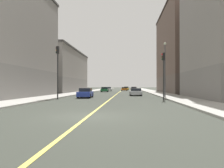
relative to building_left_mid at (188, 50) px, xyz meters
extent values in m
plane|color=#32352E|center=(-16.10, -39.38, -9.88)|extent=(400.00, 400.00, 0.00)
cube|color=#9E9B93|center=(-7.42, 9.62, -9.81)|extent=(3.77, 168.00, 0.15)
cube|color=#9E9B93|center=(-24.79, 9.62, -9.81)|extent=(3.77, 168.00, 0.15)
cube|color=#E5D14C|center=(-16.10, 9.62, -9.88)|extent=(0.16, 154.00, 0.01)
cube|color=brown|center=(0.00, 0.00, -7.95)|extent=(11.07, 24.79, 3.88)
cube|color=brown|center=(0.00, 0.00, 1.73)|extent=(11.07, 24.79, 15.48)
cube|color=#2B221D|center=(0.00, 0.00, 9.67)|extent=(11.37, 25.09, 0.40)
cube|color=slate|center=(-32.21, 2.95, -8.14)|extent=(11.07, 25.85, 3.48)
cube|color=gray|center=(-32.21, 2.95, -2.99)|extent=(11.07, 25.85, 6.84)
cube|color=#3B3937|center=(-32.21, 2.95, 0.63)|extent=(11.37, 26.15, 0.40)
cylinder|color=#2D2D2D|center=(-9.70, -25.42, -7.56)|extent=(0.16, 0.16, 4.66)
cube|color=black|center=(-9.70, -25.42, -4.78)|extent=(0.28, 0.32, 0.90)
sphere|color=red|center=(-9.86, -25.42, -4.51)|extent=(0.20, 0.20, 0.20)
sphere|color=#352204|center=(-9.86, -25.42, -4.79)|extent=(0.20, 0.20, 0.20)
sphere|color=black|center=(-9.86, -25.42, -5.07)|extent=(0.20, 0.20, 0.20)
cylinder|color=#2D2D2D|center=(-22.51, -25.42, -7.09)|extent=(0.16, 0.16, 5.59)
cube|color=black|center=(-22.51, -25.42, -3.84)|extent=(0.28, 0.32, 0.90)
sphere|color=#320404|center=(-22.67, -25.42, -3.57)|extent=(0.20, 0.20, 0.20)
sphere|color=orange|center=(-22.67, -25.42, -3.85)|extent=(0.20, 0.20, 0.20)
sphere|color=black|center=(-22.67, -25.42, -4.13)|extent=(0.20, 0.20, 0.20)
cylinder|color=#4C4C51|center=(-8.70, -20.47, -6.08)|extent=(0.14, 0.14, 7.30)
sphere|color=#EAEACC|center=(-8.70, -20.47, -2.28)|extent=(0.36, 0.36, 0.36)
cube|color=gold|center=(-14.57, 30.24, -9.38)|extent=(2.02, 4.55, 0.58)
cube|color=black|center=(-14.56, 30.20, -8.84)|extent=(1.70, 2.37, 0.49)
cylinder|color=black|center=(-15.46, 31.58, -9.56)|extent=(0.25, 0.65, 0.64)
cylinder|color=black|center=(-13.80, 31.66, -9.56)|extent=(0.25, 0.65, 0.64)
cylinder|color=black|center=(-15.33, 28.81, -9.56)|extent=(0.25, 0.65, 0.64)
cylinder|color=black|center=(-13.67, 28.89, -9.56)|extent=(0.25, 0.65, 0.64)
cube|color=maroon|center=(-11.99, 16.68, -9.35)|extent=(2.06, 4.63, 0.62)
cube|color=black|center=(-11.99, 16.57, -8.82)|extent=(1.73, 2.28, 0.45)
cylinder|color=black|center=(-12.76, 18.12, -9.56)|extent=(0.25, 0.65, 0.64)
cylinder|color=black|center=(-11.08, 18.04, -9.56)|extent=(0.25, 0.65, 0.64)
cylinder|color=black|center=(-12.89, 15.31, -9.56)|extent=(0.25, 0.65, 0.64)
cylinder|color=black|center=(-11.21, 15.23, -9.56)|extent=(0.25, 0.65, 0.64)
cube|color=#23389E|center=(-19.77, -21.84, -9.35)|extent=(1.92, 4.12, 0.63)
cube|color=black|center=(-19.78, -21.67, -8.78)|extent=(1.62, 1.96, 0.49)
cylinder|color=black|center=(-20.62, -20.62, -9.56)|extent=(0.25, 0.65, 0.64)
cylinder|color=black|center=(-19.02, -20.56, -9.56)|extent=(0.25, 0.65, 0.64)
cylinder|color=black|center=(-20.52, -23.13, -9.56)|extent=(0.25, 0.65, 0.64)
cylinder|color=black|center=(-18.92, -23.07, -9.56)|extent=(0.25, 0.65, 0.64)
cube|color=#1E6B38|center=(-20.09, 5.80, -9.36)|extent=(1.99, 4.54, 0.60)
cube|color=black|center=(-20.09, 5.91, -8.82)|extent=(1.68, 2.11, 0.49)
cylinder|color=black|center=(-20.97, 7.15, -9.56)|extent=(0.24, 0.65, 0.64)
cylinder|color=black|center=(-19.30, 7.21, -9.56)|extent=(0.24, 0.65, 0.64)
cylinder|color=black|center=(-20.87, 4.38, -9.56)|extent=(0.24, 0.65, 0.64)
cylinder|color=black|center=(-19.20, 4.44, -9.56)|extent=(0.24, 0.65, 0.64)
cube|color=white|center=(-19.88, 14.71, -9.38)|extent=(2.01, 4.30, 0.56)
cube|color=black|center=(-19.88, 14.77, -8.87)|extent=(1.70, 1.99, 0.46)
cylinder|color=black|center=(-20.78, 15.99, -9.56)|extent=(0.24, 0.65, 0.64)
cylinder|color=black|center=(-19.09, 16.05, -9.56)|extent=(0.24, 0.65, 0.64)
cylinder|color=black|center=(-20.67, 13.36, -9.56)|extent=(0.24, 0.65, 0.64)
cylinder|color=black|center=(-18.99, 13.43, -9.56)|extent=(0.24, 0.65, 0.64)
cube|color=silver|center=(-12.60, -14.67, -9.37)|extent=(2.02, 4.25, 0.58)
cube|color=black|center=(-12.60, -14.74, -8.86)|extent=(1.72, 2.13, 0.45)
cylinder|color=black|center=(-13.50, -13.39, -9.56)|extent=(0.24, 0.65, 0.64)
cylinder|color=black|center=(-11.78, -13.34, -9.56)|extent=(0.24, 0.65, 0.64)
cylinder|color=black|center=(-13.42, -15.99, -9.56)|extent=(0.24, 0.65, 0.64)
cylinder|color=black|center=(-11.70, -15.94, -9.56)|extent=(0.24, 0.65, 0.64)
cube|color=orange|center=(-15.02, 18.36, -9.38)|extent=(1.92, 3.99, 0.57)
cube|color=black|center=(-15.03, 18.25, -8.89)|extent=(1.65, 1.69, 0.40)
cylinder|color=black|center=(-15.83, 19.61, -9.56)|extent=(0.24, 0.65, 0.64)
cylinder|color=black|center=(-14.16, 19.57, -9.56)|extent=(0.24, 0.65, 0.64)
cylinder|color=black|center=(-15.89, 17.16, -9.56)|extent=(0.24, 0.65, 0.64)
cylinder|color=black|center=(-14.22, 17.12, -9.56)|extent=(0.24, 0.65, 0.64)
camera|label=1|loc=(-13.94, -51.12, -8.19)|focal=34.43mm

